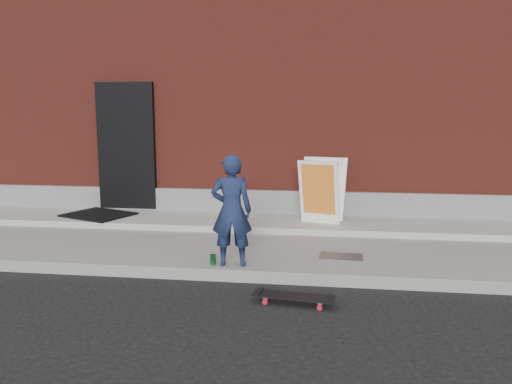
% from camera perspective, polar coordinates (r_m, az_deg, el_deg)
% --- Properties ---
extents(ground, '(80.00, 80.00, 0.00)m').
position_cam_1_polar(ground, '(6.00, -1.43, -10.34)').
color(ground, black).
rests_on(ground, ground).
extents(sidewalk, '(20.00, 3.00, 0.15)m').
position_cam_1_polar(sidewalk, '(7.40, 0.44, -5.96)').
color(sidewalk, gray).
rests_on(sidewalk, ground).
extents(apron, '(20.00, 1.20, 0.10)m').
position_cam_1_polar(apron, '(8.24, 1.25, -3.51)').
color(apron, '#979792').
rests_on(apron, sidewalk).
extents(building, '(20.00, 8.10, 5.00)m').
position_cam_1_polar(building, '(12.63, 3.73, 11.34)').
color(building, maroon).
rests_on(building, ground).
extents(child, '(0.53, 0.38, 1.36)m').
position_cam_1_polar(child, '(6.00, -2.81, -2.13)').
color(child, '#182144').
rests_on(child, sidewalk).
extents(skateboard, '(0.85, 0.32, 0.09)m').
position_cam_1_polar(skateboard, '(5.37, 4.33, -11.88)').
color(skateboard, red).
rests_on(skateboard, ground).
extents(pizza_sign, '(0.80, 0.88, 1.04)m').
position_cam_1_polar(pizza_sign, '(8.05, 7.59, 0.25)').
color(pizza_sign, white).
rests_on(pizza_sign, apron).
extents(soda_can, '(0.08, 0.08, 0.13)m').
position_cam_1_polar(soda_can, '(6.17, -4.95, -7.71)').
color(soda_can, '#17772F').
rests_on(soda_can, sidewalk).
extents(doormat, '(1.29, 1.18, 0.03)m').
position_cam_1_polar(doormat, '(8.97, -17.55, -2.48)').
color(doormat, black).
rests_on(doormat, apron).
extents(utility_plate, '(0.57, 0.39, 0.02)m').
position_cam_1_polar(utility_plate, '(6.57, 9.71, -7.29)').
color(utility_plate, '#59595E').
rests_on(utility_plate, sidewalk).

